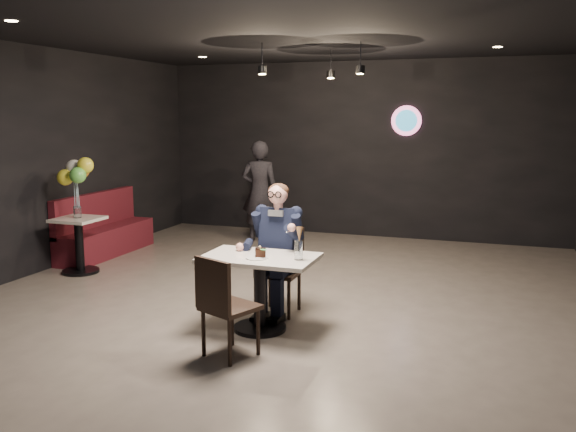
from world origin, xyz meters
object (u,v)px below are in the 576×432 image
at_px(chair_far, 279,271).
at_px(main_table, 260,293).
at_px(booth_bench, 106,224).
at_px(sundae_glass, 299,250).
at_px(passerby, 260,192).
at_px(seated_man, 279,247).
at_px(balloon_vase, 77,212).
at_px(side_table, 79,247).
at_px(chair_near, 230,305).

bearing_deg(chair_far, main_table, -90.00).
bearing_deg(booth_bench, sundae_glass, -30.74).
relative_size(sundae_glass, passerby, 0.11).
bearing_deg(seated_man, balloon_vase, 167.38).
bearing_deg(balloon_vase, chair_far, -12.62).
bearing_deg(side_table, sundae_glass, -19.83).
distance_m(chair_far, sundae_glass, 0.80).
distance_m(chair_near, seated_man, 1.27).
xyz_separation_m(booth_bench, side_table, (0.30, -1.00, -0.12)).
height_order(seated_man, balloon_vase, seated_man).
relative_size(main_table, side_table, 1.57).
bearing_deg(sundae_glass, side_table, 160.17).
height_order(seated_man, side_table, seated_man).
height_order(chair_near, sundae_glass, sundae_glass).
bearing_deg(main_table, balloon_vase, 158.14).
bearing_deg(main_table, sundae_glass, -2.89).
relative_size(seated_man, passerby, 0.86).
relative_size(chair_near, side_table, 1.31).
height_order(sundae_glass, balloon_vase, sundae_glass).
bearing_deg(sundae_glass, chair_near, -121.29).
height_order(side_table, passerby, passerby).
xyz_separation_m(seated_man, balloon_vase, (-3.10, 0.70, 0.11)).
xyz_separation_m(main_table, passerby, (-1.58, 3.93, 0.47)).
height_order(side_table, balloon_vase, balloon_vase).
relative_size(chair_far, side_table, 1.31).
xyz_separation_m(seated_man, booth_bench, (-3.40, 1.70, -0.25)).
distance_m(chair_far, balloon_vase, 3.20).
height_order(main_table, side_table, main_table).
xyz_separation_m(chair_near, balloon_vase, (-3.10, 1.93, 0.37)).
bearing_deg(chair_far, seated_man, -26.57).
xyz_separation_m(sundae_glass, passerby, (-1.98, 3.95, 0.00)).
bearing_deg(seated_man, side_table, 167.38).
bearing_deg(chair_near, sundae_glass, 81.42).
height_order(main_table, balloon_vase, balloon_vase).
distance_m(booth_bench, passerby, 2.52).
xyz_separation_m(chair_near, booth_bench, (-3.40, 2.93, 0.01)).
xyz_separation_m(chair_near, sundae_glass, (0.41, 0.67, 0.38)).
xyz_separation_m(chair_far, side_table, (-3.10, 0.70, -0.11)).
bearing_deg(chair_far, sundae_glass, -54.55).
distance_m(main_table, side_table, 3.34).
relative_size(chair_near, sundae_glass, 5.10).
bearing_deg(sundae_glass, main_table, 177.11).
xyz_separation_m(seated_man, sundae_glass, (0.41, -0.57, 0.12)).
bearing_deg(booth_bench, side_table, -73.30).
distance_m(booth_bench, side_table, 1.05).
height_order(seated_man, sundae_glass, seated_man).
xyz_separation_m(main_table, booth_bench, (-3.40, 2.25, 0.09)).
distance_m(seated_man, sundae_glass, 0.71).
bearing_deg(balloon_vase, booth_bench, 106.70).
xyz_separation_m(chair_far, booth_bench, (-3.40, 1.70, 0.01)).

